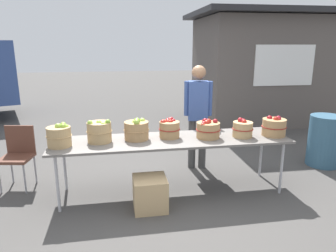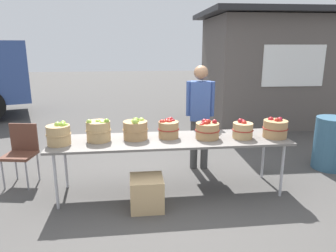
% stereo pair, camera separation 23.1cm
% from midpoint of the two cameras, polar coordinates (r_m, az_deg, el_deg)
% --- Properties ---
extents(ground_plane, '(40.00, 40.00, 0.00)m').
position_cam_midpoint_polar(ground_plane, '(4.41, -0.85, -11.76)').
color(ground_plane, '#474442').
extents(market_table, '(3.10, 0.76, 0.75)m').
position_cam_midpoint_polar(market_table, '(4.14, -0.89, -2.84)').
color(market_table, slate).
rests_on(market_table, ground).
extents(apple_basket_green_0, '(0.31, 0.31, 0.29)m').
position_cam_midpoint_polar(apple_basket_green_0, '(4.06, -20.67, -1.68)').
color(apple_basket_green_0, tan).
rests_on(apple_basket_green_0, market_table).
extents(apple_basket_green_1, '(0.32, 0.32, 0.30)m').
position_cam_midpoint_polar(apple_basket_green_1, '(4.10, -13.93, -1.01)').
color(apple_basket_green_1, tan).
rests_on(apple_basket_green_1, market_table).
extents(apple_basket_green_2, '(0.33, 0.33, 0.29)m').
position_cam_midpoint_polar(apple_basket_green_2, '(4.12, -7.33, -0.67)').
color(apple_basket_green_2, '#A87F51').
rests_on(apple_basket_green_2, market_table).
extents(apple_basket_red_0, '(0.29, 0.29, 0.26)m').
position_cam_midpoint_polar(apple_basket_red_0, '(4.17, -1.34, -0.47)').
color(apple_basket_red_0, '#A87F51').
rests_on(apple_basket_red_0, market_table).
extents(apple_basket_red_1, '(0.33, 0.33, 0.26)m').
position_cam_midpoint_polar(apple_basket_red_1, '(4.18, 5.70, -0.60)').
color(apple_basket_red_1, '#A87F51').
rests_on(apple_basket_red_1, market_table).
extents(apple_basket_red_2, '(0.28, 0.28, 0.26)m').
position_cam_midpoint_polar(apple_basket_red_2, '(4.29, 11.90, -0.46)').
color(apple_basket_red_2, tan).
rests_on(apple_basket_red_2, market_table).
extents(apple_basket_red_3, '(0.33, 0.33, 0.27)m').
position_cam_midpoint_polar(apple_basket_red_3, '(4.46, 17.30, -0.12)').
color(apple_basket_red_3, '#A87F51').
rests_on(apple_basket_red_3, market_table).
extents(vendor_adult, '(0.43, 0.28, 1.65)m').
position_cam_midpoint_polar(vendor_adult, '(4.93, 4.12, 3.04)').
color(vendor_adult, '#3F3F3F').
rests_on(vendor_adult, ground).
extents(food_kiosk, '(3.56, 2.97, 2.74)m').
position_cam_midpoint_polar(food_kiosk, '(8.63, 15.41, 10.31)').
color(food_kiosk, '#59514C').
rests_on(food_kiosk, ground).
extents(folding_chair, '(0.46, 0.46, 0.86)m').
position_cam_midpoint_polar(folding_chair, '(4.90, -26.82, -4.23)').
color(folding_chair, brown).
rests_on(folding_chair, ground).
extents(trash_barrel, '(0.53, 0.53, 0.84)m').
position_cam_midpoint_polar(trash_barrel, '(5.73, 25.55, -2.42)').
color(trash_barrel, '#335972').
rests_on(trash_barrel, ground).
extents(produce_crate, '(0.40, 0.40, 0.40)m').
position_cam_midpoint_polar(produce_crate, '(3.92, -5.00, -12.10)').
color(produce_crate, tan).
rests_on(produce_crate, ground).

